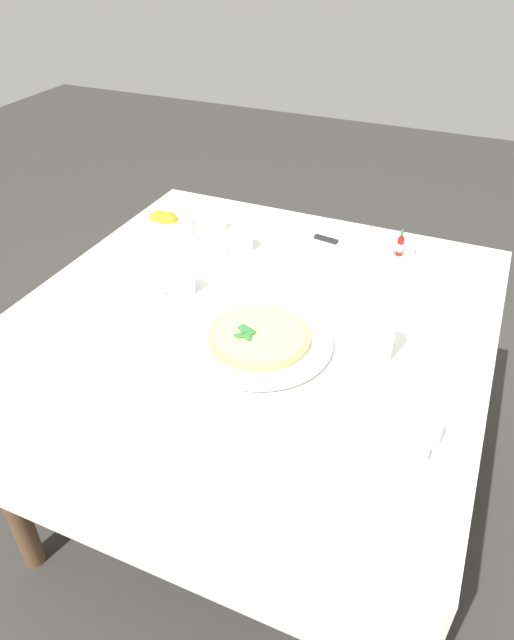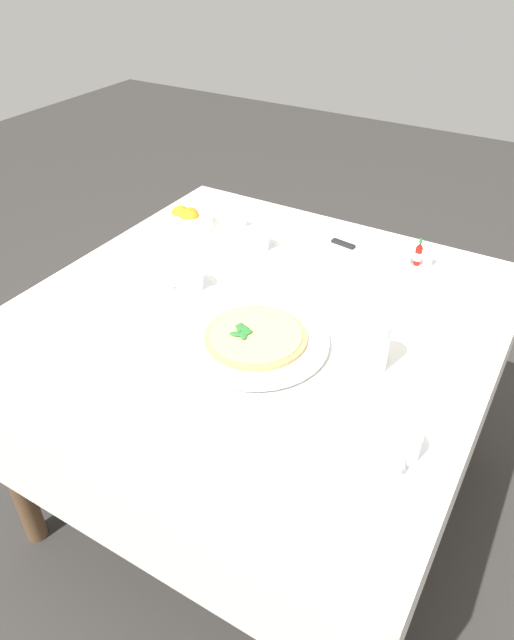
# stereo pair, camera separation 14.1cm
# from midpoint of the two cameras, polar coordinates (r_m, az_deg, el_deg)

# --- Properties ---
(ground_plane) EXTENTS (8.00, 8.00, 0.00)m
(ground_plane) POSITION_cam_midpoint_polar(r_m,az_deg,el_deg) (1.99, -2.30, -16.41)
(ground_plane) COLOR #33302D
(dining_table) EXTENTS (1.18, 1.18, 0.72)m
(dining_table) POSITION_cam_midpoint_polar(r_m,az_deg,el_deg) (1.56, -2.82, -2.80)
(dining_table) COLOR white
(dining_table) RESTS_ON ground_plane
(pizza_plate) EXTENTS (0.35, 0.35, 0.02)m
(pizza_plate) POSITION_cam_midpoint_polar(r_m,az_deg,el_deg) (1.36, -2.72, -2.16)
(pizza_plate) COLOR white
(pizza_plate) RESTS_ON dining_table
(pizza) EXTENTS (0.24, 0.24, 0.02)m
(pizza) POSITION_cam_midpoint_polar(r_m,az_deg,el_deg) (1.35, -2.78, -1.69)
(pizza) COLOR #DBAD60
(pizza) RESTS_ON pizza_plate
(coffee_cup_near_right) EXTENTS (0.13, 0.13, 0.07)m
(coffee_cup_near_right) POSITION_cam_midpoint_polar(r_m,az_deg,el_deg) (1.74, -4.02, 7.71)
(coffee_cup_near_right) COLOR white
(coffee_cup_near_right) RESTS_ON dining_table
(coffee_cup_center_back) EXTENTS (0.13, 0.13, 0.07)m
(coffee_cup_center_back) POSITION_cam_midpoint_polar(r_m,az_deg,el_deg) (1.55, -10.19, 3.48)
(coffee_cup_center_back) COLOR white
(coffee_cup_center_back) RESTS_ON dining_table
(coffee_cup_left_edge) EXTENTS (0.13, 0.13, 0.06)m
(coffee_cup_left_edge) POSITION_cam_midpoint_polar(r_m,az_deg,el_deg) (1.15, 12.62, -10.87)
(coffee_cup_left_edge) COLOR white
(coffee_cup_left_edge) RESTS_ON dining_table
(water_glass_near_left) EXTENTS (0.07, 0.07, 0.12)m
(water_glass_near_left) POSITION_cam_midpoint_polar(r_m,az_deg,el_deg) (1.31, 9.04, -1.98)
(water_glass_near_left) COLOR white
(water_glass_near_left) RESTS_ON dining_table
(napkin_folded) EXTENTS (0.24, 0.17, 0.02)m
(napkin_folded) POSITION_cam_midpoint_polar(r_m,az_deg,el_deg) (1.79, 3.22, 7.92)
(napkin_folded) COLOR white
(napkin_folded) RESTS_ON dining_table
(dinner_knife) EXTENTS (0.20, 0.05, 0.01)m
(dinner_knife) POSITION_cam_midpoint_polar(r_m,az_deg,el_deg) (1.79, 3.16, 8.33)
(dinner_knife) COLOR silver
(dinner_knife) RESTS_ON napkin_folded
(citrus_bowl) EXTENTS (0.15, 0.15, 0.07)m
(citrus_bowl) POSITION_cam_midpoint_polar(r_m,az_deg,el_deg) (1.88, -11.13, 9.29)
(citrus_bowl) COLOR white
(citrus_bowl) RESTS_ON dining_table
(hot_sauce_bottle) EXTENTS (0.02, 0.02, 0.08)m
(hot_sauce_bottle) POSITION_cam_midpoint_polar(r_m,az_deg,el_deg) (1.74, 11.80, 7.25)
(hot_sauce_bottle) COLOR #B7140F
(hot_sauce_bottle) RESTS_ON dining_table
(salt_shaker) EXTENTS (0.03, 0.03, 0.06)m
(salt_shaker) POSITION_cam_midpoint_polar(r_m,az_deg,el_deg) (1.74, 10.80, 7.04)
(salt_shaker) COLOR white
(salt_shaker) RESTS_ON dining_table
(pepper_shaker) EXTENTS (0.03, 0.03, 0.06)m
(pepper_shaker) POSITION_cam_midpoint_polar(r_m,az_deg,el_deg) (1.75, 12.73, 6.93)
(pepper_shaker) COLOR white
(pepper_shaker) RESTS_ON dining_table
(menu_card) EXTENTS (0.09, 0.02, 0.06)m
(menu_card) POSITION_cam_midpoint_polar(r_m,az_deg,el_deg) (1.89, -6.50, 9.98)
(menu_card) COLOR white
(menu_card) RESTS_ON dining_table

